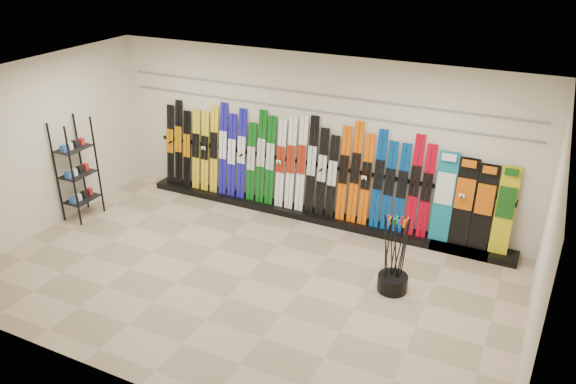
% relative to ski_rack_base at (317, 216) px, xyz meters
% --- Properties ---
extents(floor, '(8.00, 8.00, 0.00)m').
position_rel_ski_rack_base_xyz_m(floor, '(-0.22, -2.28, -0.06)').
color(floor, tan).
rests_on(floor, ground).
extents(back_wall, '(8.00, 0.00, 8.00)m').
position_rel_ski_rack_base_xyz_m(back_wall, '(-0.22, 0.22, 1.44)').
color(back_wall, beige).
rests_on(back_wall, floor).
extents(left_wall, '(0.00, 5.00, 5.00)m').
position_rel_ski_rack_base_xyz_m(left_wall, '(-4.22, -2.28, 1.44)').
color(left_wall, beige).
rests_on(left_wall, floor).
extents(right_wall, '(0.00, 5.00, 5.00)m').
position_rel_ski_rack_base_xyz_m(right_wall, '(3.78, -2.28, 1.44)').
color(right_wall, beige).
rests_on(right_wall, floor).
extents(ceiling, '(8.00, 8.00, 0.00)m').
position_rel_ski_rack_base_xyz_m(ceiling, '(-0.22, -2.28, 2.94)').
color(ceiling, silver).
rests_on(ceiling, back_wall).
extents(ski_rack_base, '(8.00, 0.40, 0.12)m').
position_rel_ski_rack_base_xyz_m(ski_rack_base, '(0.00, 0.00, 0.00)').
color(ski_rack_base, black).
rests_on(ski_rack_base, floor).
extents(skis, '(5.38, 0.27, 1.82)m').
position_rel_ski_rack_base_xyz_m(skis, '(-0.67, 0.07, 0.90)').
color(skis, black).
rests_on(skis, ski_rack_base).
extents(snowboards, '(1.27, 0.24, 1.53)m').
position_rel_ski_rack_base_xyz_m(snowboards, '(2.68, 0.07, 0.80)').
color(snowboards, '#14728C').
rests_on(snowboards, ski_rack_base).
extents(accessory_rack, '(0.40, 0.60, 1.88)m').
position_rel_ski_rack_base_xyz_m(accessory_rack, '(-3.97, -1.78, 0.88)').
color(accessory_rack, black).
rests_on(accessory_rack, floor).
extents(pole_bin, '(0.45, 0.45, 0.25)m').
position_rel_ski_rack_base_xyz_m(pole_bin, '(1.90, -1.59, 0.07)').
color(pole_bin, black).
rests_on(pole_bin, floor).
extents(ski_poles, '(0.38, 0.28, 1.18)m').
position_rel_ski_rack_base_xyz_m(ski_poles, '(1.89, -1.58, 0.55)').
color(ski_poles, black).
rests_on(ski_poles, pole_bin).
extents(slatwall_rail_0, '(7.60, 0.02, 0.03)m').
position_rel_ski_rack_base_xyz_m(slatwall_rail_0, '(-0.22, 0.20, 1.94)').
color(slatwall_rail_0, gray).
rests_on(slatwall_rail_0, back_wall).
extents(slatwall_rail_1, '(7.60, 0.02, 0.03)m').
position_rel_ski_rack_base_xyz_m(slatwall_rail_1, '(-0.22, 0.20, 2.24)').
color(slatwall_rail_1, gray).
rests_on(slatwall_rail_1, back_wall).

